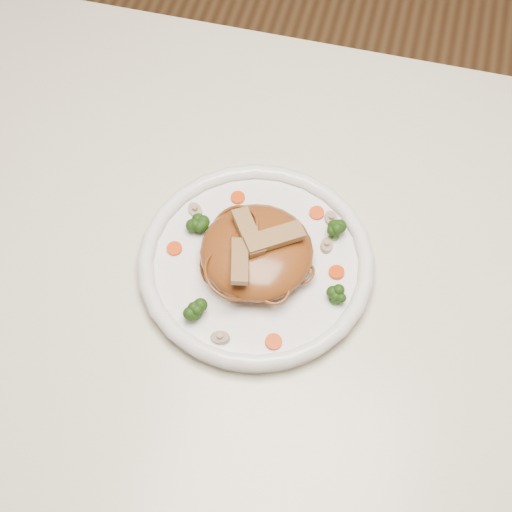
# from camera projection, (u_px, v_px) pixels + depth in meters

# --- Properties ---
(ground) EXTENTS (4.00, 4.00, 0.00)m
(ground) POSITION_uv_depth(u_px,v_px,m) (282.00, 449.00, 1.60)
(ground) COLOR #51321B
(ground) RESTS_ON ground
(table) EXTENTS (1.20, 0.80, 0.75)m
(table) POSITION_uv_depth(u_px,v_px,m) (295.00, 307.00, 1.04)
(table) COLOR beige
(table) RESTS_ON ground
(plate) EXTENTS (0.30, 0.30, 0.02)m
(plate) POSITION_uv_depth(u_px,v_px,m) (256.00, 265.00, 0.95)
(plate) COLOR white
(plate) RESTS_ON table
(noodle_mound) EXTENTS (0.17, 0.17, 0.04)m
(noodle_mound) POSITION_uv_depth(u_px,v_px,m) (257.00, 252.00, 0.92)
(noodle_mound) COLOR brown
(noodle_mound) RESTS_ON plate
(chicken_a) EXTENTS (0.07, 0.06, 0.01)m
(chicken_a) POSITION_uv_depth(u_px,v_px,m) (274.00, 238.00, 0.90)
(chicken_a) COLOR #9F7B4B
(chicken_a) RESTS_ON noodle_mound
(chicken_b) EXTENTS (0.05, 0.06, 0.01)m
(chicken_b) POSITION_uv_depth(u_px,v_px,m) (248.00, 232.00, 0.90)
(chicken_b) COLOR #9F7B4B
(chicken_b) RESTS_ON noodle_mound
(chicken_c) EXTENTS (0.03, 0.06, 0.01)m
(chicken_c) POSITION_uv_depth(u_px,v_px,m) (240.00, 261.00, 0.88)
(chicken_c) COLOR #9F7B4B
(chicken_c) RESTS_ON noodle_mound
(broccoli_0) EXTENTS (0.03, 0.03, 0.03)m
(broccoli_0) POSITION_uv_depth(u_px,v_px,m) (335.00, 231.00, 0.95)
(broccoli_0) COLOR #1B3E0C
(broccoli_0) RESTS_ON plate
(broccoli_1) EXTENTS (0.03, 0.03, 0.03)m
(broccoli_1) POSITION_uv_depth(u_px,v_px,m) (198.00, 224.00, 0.95)
(broccoli_1) COLOR #1B3E0C
(broccoli_1) RESTS_ON plate
(broccoli_2) EXTENTS (0.03, 0.03, 0.03)m
(broccoli_2) POSITION_uv_depth(u_px,v_px,m) (195.00, 309.00, 0.89)
(broccoli_2) COLOR #1B3E0C
(broccoli_2) RESTS_ON plate
(broccoli_3) EXTENTS (0.03, 0.03, 0.03)m
(broccoli_3) POSITION_uv_depth(u_px,v_px,m) (336.00, 296.00, 0.90)
(broccoli_3) COLOR #1B3E0C
(broccoli_3) RESTS_ON plate
(carrot_0) EXTENTS (0.02, 0.02, 0.00)m
(carrot_0) POSITION_uv_depth(u_px,v_px,m) (317.00, 213.00, 0.98)
(carrot_0) COLOR #E53F08
(carrot_0) RESTS_ON plate
(carrot_1) EXTENTS (0.02, 0.02, 0.00)m
(carrot_1) POSITION_uv_depth(u_px,v_px,m) (174.00, 249.00, 0.95)
(carrot_1) COLOR #E53F08
(carrot_1) RESTS_ON plate
(carrot_2) EXTENTS (0.02, 0.02, 0.00)m
(carrot_2) POSITION_uv_depth(u_px,v_px,m) (337.00, 272.00, 0.93)
(carrot_2) COLOR #E53F08
(carrot_2) RESTS_ON plate
(carrot_3) EXTENTS (0.02, 0.02, 0.00)m
(carrot_3) POSITION_uv_depth(u_px,v_px,m) (238.00, 198.00, 0.99)
(carrot_3) COLOR #E53F08
(carrot_3) RESTS_ON plate
(carrot_4) EXTENTS (0.02, 0.02, 0.00)m
(carrot_4) POSITION_uv_depth(u_px,v_px,m) (274.00, 342.00, 0.88)
(carrot_4) COLOR #E53F08
(carrot_4) RESTS_ON plate
(mushroom_0) EXTENTS (0.03, 0.03, 0.01)m
(mushroom_0) POSITION_uv_depth(u_px,v_px,m) (220.00, 338.00, 0.88)
(mushroom_0) COLOR tan
(mushroom_0) RESTS_ON plate
(mushroom_1) EXTENTS (0.02, 0.02, 0.01)m
(mushroom_1) POSITION_uv_depth(u_px,v_px,m) (327.00, 245.00, 0.95)
(mushroom_1) COLOR tan
(mushroom_1) RESTS_ON plate
(mushroom_2) EXTENTS (0.03, 0.03, 0.01)m
(mushroom_2) POSITION_uv_depth(u_px,v_px,m) (195.00, 210.00, 0.98)
(mushroom_2) COLOR tan
(mushroom_2) RESTS_ON plate
(mushroom_3) EXTENTS (0.03, 0.03, 0.01)m
(mushroom_3) POSITION_uv_depth(u_px,v_px,m) (331.00, 219.00, 0.97)
(mushroom_3) COLOR tan
(mushroom_3) RESTS_ON plate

